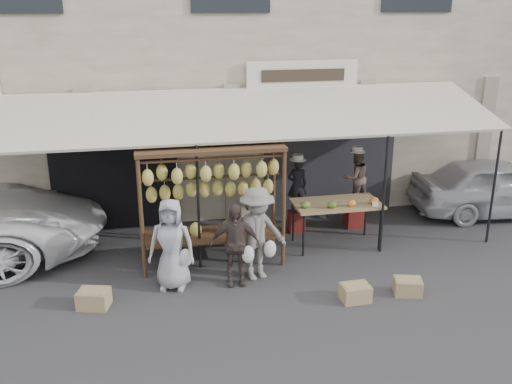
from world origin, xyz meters
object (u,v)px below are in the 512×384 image
produce_table (337,205)px  customer_mid (235,245)px  sedan (498,187)px  vendor_right (356,178)px  crate_near_a (355,293)px  vendor_left (297,185)px  crate_near_b (408,287)px  crate_far (94,299)px  banana_rack (211,183)px  customer_left (171,244)px  customer_right (257,234)px

produce_table → customer_mid: size_ratio=1.17×
sedan → vendor_right: bearing=97.1°
produce_table → crate_near_a: 2.31m
vendor_right → customer_mid: size_ratio=0.82×
vendor_left → crate_near_a: size_ratio=2.51×
vendor_right → crate_near_b: vendor_right is taller
customer_mid → crate_far: customer_mid is taller
banana_rack → produce_table: size_ratio=1.53×
vendor_left → customer_left: 3.38m
crate_near_a → crate_near_b: crate_near_a is taller
sedan → crate_near_a: bearing=130.5°
produce_table → crate_near_a: produce_table is taller
produce_table → vendor_left: vendor_left is taller
vendor_right → crate_near_b: 3.20m
banana_rack → crate_far: banana_rack is taller
customer_left → crate_near_b: size_ratio=3.55×
produce_table → vendor_right: (0.72, 0.92, 0.24)m
crate_far → customer_right: bearing=9.8°
customer_left → crate_near_a: customer_left is taller
produce_table → crate_near_b: produce_table is taller
customer_right → customer_left: bearing=167.5°
customer_mid → crate_near_a: (1.82, -0.97, -0.59)m
vendor_left → crate_far: size_ratio=2.40×
customer_mid → customer_right: bearing=23.4°
crate_near_b → vendor_left: bearing=109.7°
vendor_left → produce_table: bearing=122.2°
vendor_right → crate_far: (-5.28, -2.43, -0.96)m
customer_right → crate_near_a: bearing=-53.4°
customer_left → customer_mid: customer_left is taller
vendor_right → crate_far: size_ratio=2.50×
crate_far → sedan: sedan is taller
vendor_right → customer_mid: vendor_right is taller
crate_near_a → crate_far: (-4.14, 0.64, 0.01)m
produce_table → crate_far: (-4.56, -1.51, -0.72)m
banana_rack → crate_near_b: 3.80m
banana_rack → vendor_left: size_ratio=2.26×
banana_rack → vendor_left: banana_rack is taller
produce_table → customer_left: customer_left is taller
produce_table → vendor_right: vendor_right is taller
vendor_right → crate_far: 5.89m
customer_mid → sedan: (6.39, 2.16, -0.07)m
customer_mid → customer_left: bearing=-179.6°
vendor_left → sedan: vendor_left is taller
vendor_left → crate_near_a: 3.18m
vendor_left → customer_mid: (-1.66, -2.08, -0.29)m
banana_rack → crate_near_a: 3.14m
customer_left → sedan: bearing=30.6°
produce_table → customer_right: 2.09m
customer_right → vendor_left: bearing=42.4°
crate_far → crate_near_b: bearing=-6.8°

